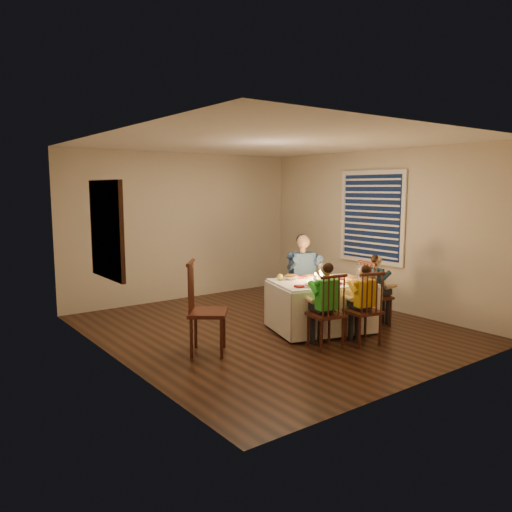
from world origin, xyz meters
TOP-DOWN VIEW (x-y plane):
  - ground at (0.00, 0.00)m, footprint 5.00×5.00m
  - wall_left at (-2.25, 0.00)m, footprint 0.02×5.00m
  - wall_right at (2.25, 0.00)m, footprint 0.02×5.00m
  - wall_back at (0.00, 2.50)m, footprint 4.50×0.02m
  - ceiling at (0.00, 0.00)m, footprint 5.00×5.00m
  - dining_table at (0.51, -0.49)m, footprint 1.57×1.32m
  - chair_adult at (0.74, 0.15)m, footprint 0.48×0.47m
  - chair_near_left at (0.01, -1.08)m, footprint 0.45×0.44m
  - chair_near_right at (0.51, -1.25)m, footprint 0.46×0.44m
  - chair_end at (1.32, -0.78)m, footprint 0.44×0.45m
  - chair_extra at (-1.27, -0.38)m, footprint 0.63×0.64m
  - adult at (0.74, 0.15)m, footprint 0.59×0.56m
  - child_green at (0.01, -1.08)m, footprint 0.41×0.39m
  - child_yellow at (0.51, -1.25)m, footprint 0.38×0.36m
  - child_teal at (1.32, -0.78)m, footprint 0.36×0.39m
  - setting_adult at (0.59, -0.19)m, footprint 0.33×0.33m
  - setting_green at (0.14, -0.68)m, footprint 0.33×0.33m
  - setting_yellow at (0.70, -0.82)m, footprint 0.33×0.33m
  - setting_teal at (0.96, -0.61)m, footprint 0.33×0.33m
  - candle_left at (0.41, -0.47)m, footprint 0.06×0.06m
  - candle_right at (0.58, -0.52)m, footprint 0.06×0.06m
  - squash at (0.10, -0.08)m, footprint 0.09×0.09m
  - orange_fruit at (0.68, -0.50)m, footprint 0.08×0.08m
  - serving_bowl at (0.26, -0.15)m, footprint 0.29×0.29m
  - wall_mirror at (-2.22, 0.30)m, footprint 0.06×0.95m
  - window_blinds at (2.21, 0.10)m, footprint 0.07×1.34m

SIDE VIEW (x-z plane):
  - ground at x=0.00m, z-range 0.00..0.00m
  - chair_adult at x=0.74m, z-range -0.47..0.47m
  - chair_near_left at x=0.01m, z-range -0.47..0.47m
  - chair_near_right at x=0.51m, z-range -0.47..0.47m
  - chair_end at x=1.32m, z-range -0.47..0.47m
  - chair_extra at x=-1.27m, z-range -0.56..0.56m
  - adult at x=0.74m, z-range -0.65..0.65m
  - child_green at x=0.01m, z-range -0.54..0.54m
  - child_yellow at x=0.51m, z-range -0.51..0.51m
  - child_teal at x=1.32m, z-range -0.52..0.52m
  - dining_table at x=0.51m, z-range 0.16..0.83m
  - setting_adult at x=0.59m, z-range 0.70..0.72m
  - setting_green at x=0.14m, z-range 0.70..0.72m
  - setting_yellow at x=0.70m, z-range 0.70..0.72m
  - setting_teal at x=0.96m, z-range 0.70..0.72m
  - serving_bowl at x=0.26m, z-range 0.70..0.75m
  - orange_fruit at x=0.68m, z-range 0.70..0.78m
  - squash at x=0.10m, z-range 0.70..0.79m
  - candle_left at x=0.41m, z-range 0.70..0.80m
  - candle_right at x=0.58m, z-range 0.70..0.80m
  - wall_left at x=-2.25m, z-range 0.00..2.60m
  - wall_right at x=2.25m, z-range 0.00..2.60m
  - wall_back at x=0.00m, z-range 0.00..2.60m
  - wall_mirror at x=-2.22m, z-range 0.92..2.08m
  - window_blinds at x=2.21m, z-range 0.73..2.27m
  - ceiling at x=0.00m, z-range 2.60..2.60m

